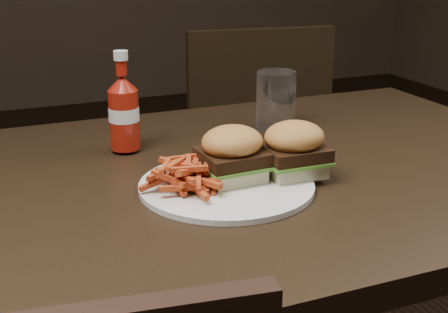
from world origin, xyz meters
name	(u,v)px	position (x,y,z in m)	size (l,w,h in m)	color
dining_table	(246,179)	(0.00, 0.00, 0.73)	(1.20, 0.80, 0.04)	black
chair_far	(240,167)	(0.35, 0.79, 0.43)	(0.43, 0.43, 0.04)	black
plate	(226,186)	(-0.07, -0.07, 0.76)	(0.27, 0.27, 0.01)	white
sandwich_half_a	(232,173)	(-0.05, -0.06, 0.77)	(0.09, 0.08, 0.02)	#F3EAB3
sandwich_half_b	(293,167)	(0.05, -0.08, 0.77)	(0.09, 0.08, 0.02)	beige
fries_pile	(188,173)	(-0.13, -0.06, 0.78)	(0.10, 0.10, 0.04)	#AB3A09
ketchup_bottle	(124,120)	(-0.17, 0.16, 0.81)	(0.05, 0.05, 0.11)	maroon
tumbler	(276,102)	(0.15, 0.19, 0.81)	(0.08, 0.08, 0.13)	white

